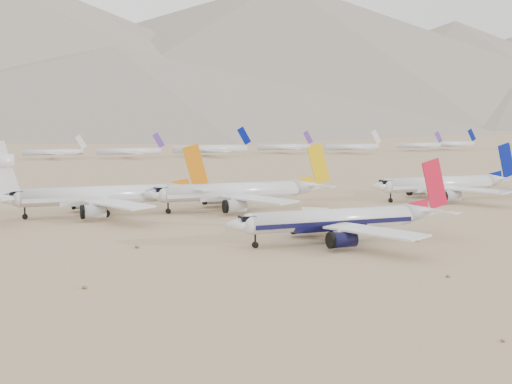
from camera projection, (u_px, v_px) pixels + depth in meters
ground at (312, 251)px, 134.72m from camera, size 7000.00×7000.00×0.00m
main_airliner at (342, 220)px, 143.55m from camera, size 47.06×45.97×16.61m
row2_navy_widebody at (445, 184)px, 214.81m from camera, size 48.06×47.00×17.10m
row2_gold_tail at (240, 192)px, 191.68m from camera, size 50.10×49.00×17.84m
row2_orange_tail at (106, 196)px, 181.60m from camera, size 50.62×49.52×18.06m
distant_storage_row at (228, 149)px, 446.78m from camera, size 669.77×59.77×16.05m
mountain_range at (39, 44)px, 1670.60m from camera, size 7354.00×3024.00×470.00m
foothills at (316, 92)px, 1335.66m from camera, size 4637.50×1395.00×155.00m
desert_scrub at (249, 284)px, 107.04m from camera, size 233.60×121.67×0.63m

